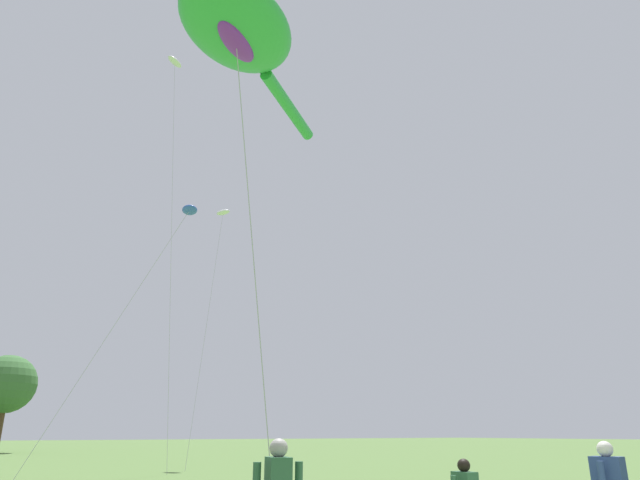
{
  "coord_description": "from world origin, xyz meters",
  "views": [
    {
      "loc": [
        -5.77,
        -3.55,
        1.73
      ],
      "look_at": [
        0.73,
        6.77,
        5.94
      ],
      "focal_mm": 31.38,
      "sensor_mm": 36.0,
      "label": 1
    }
  ],
  "objects_px": {
    "big_show_kite": "(240,32)",
    "tree_oak_left": "(6,384)",
    "small_kite_box_yellow": "(175,66)",
    "small_kite_tiny_distant": "(223,215)",
    "small_kite_streamer_purple": "(188,213)"
  },
  "relations": [
    {
      "from": "big_show_kite",
      "to": "tree_oak_left",
      "type": "xyz_separation_m",
      "value": [
        -0.85,
        49.14,
        -5.66
      ]
    },
    {
      "from": "tree_oak_left",
      "to": "small_kite_box_yellow",
      "type": "bearing_deg",
      "value": -83.48
    },
    {
      "from": "big_show_kite",
      "to": "tree_oak_left",
      "type": "bearing_deg",
      "value": -128.63
    },
    {
      "from": "tree_oak_left",
      "to": "big_show_kite",
      "type": "bearing_deg",
      "value": -89.01
    },
    {
      "from": "big_show_kite",
      "to": "small_kite_box_yellow",
      "type": "relative_size",
      "value": 0.54
    },
    {
      "from": "big_show_kite",
      "to": "small_kite_box_yellow",
      "type": "distance_m",
      "value": 19.83
    },
    {
      "from": "small_kite_box_yellow",
      "to": "small_kite_tiny_distant",
      "type": "relative_size",
      "value": 1.49
    },
    {
      "from": "small_kite_tiny_distant",
      "to": "tree_oak_left",
      "type": "bearing_deg",
      "value": 0.72
    },
    {
      "from": "small_kite_box_yellow",
      "to": "tree_oak_left",
      "type": "distance_m",
      "value": 36.48
    },
    {
      "from": "big_show_kite",
      "to": "tree_oak_left",
      "type": "distance_m",
      "value": 49.47
    },
    {
      "from": "small_kite_streamer_purple",
      "to": "big_show_kite",
      "type": "bearing_deg",
      "value": 167.12
    },
    {
      "from": "big_show_kite",
      "to": "small_kite_box_yellow",
      "type": "height_order",
      "value": "small_kite_box_yellow"
    },
    {
      "from": "big_show_kite",
      "to": "small_kite_box_yellow",
      "type": "bearing_deg",
      "value": -139.41
    },
    {
      "from": "small_kite_tiny_distant",
      "to": "small_kite_streamer_purple",
      "type": "relative_size",
      "value": 1.49
    },
    {
      "from": "big_show_kite",
      "to": "small_kite_tiny_distant",
      "type": "height_order",
      "value": "small_kite_tiny_distant"
    }
  ]
}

